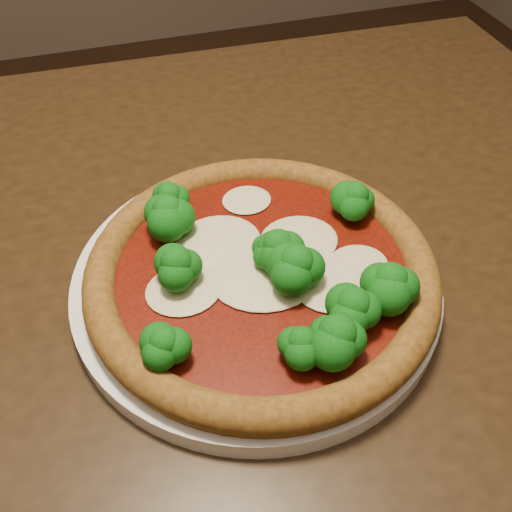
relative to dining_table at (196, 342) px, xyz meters
name	(u,v)px	position (x,y,z in m)	size (l,w,h in m)	color
dining_table	(196,342)	(0.00, 0.00, 0.00)	(1.10, 0.89, 0.75)	black
plate	(256,280)	(0.06, -0.03, 0.11)	(0.32, 0.32, 0.02)	white
pizza	(265,270)	(0.06, -0.04, 0.14)	(0.30, 0.30, 0.06)	brown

